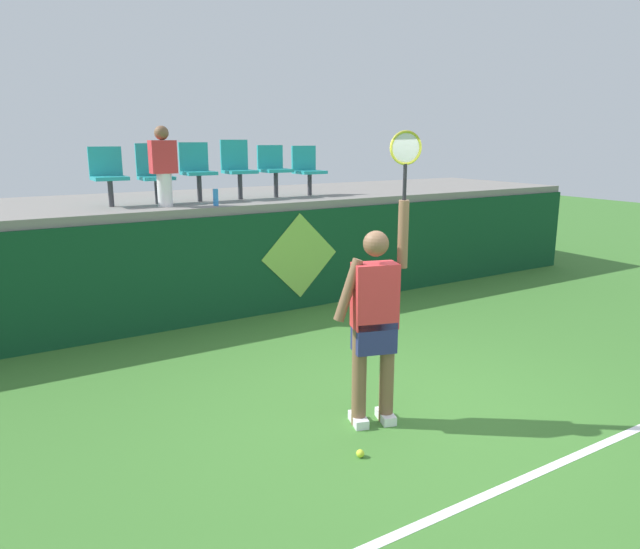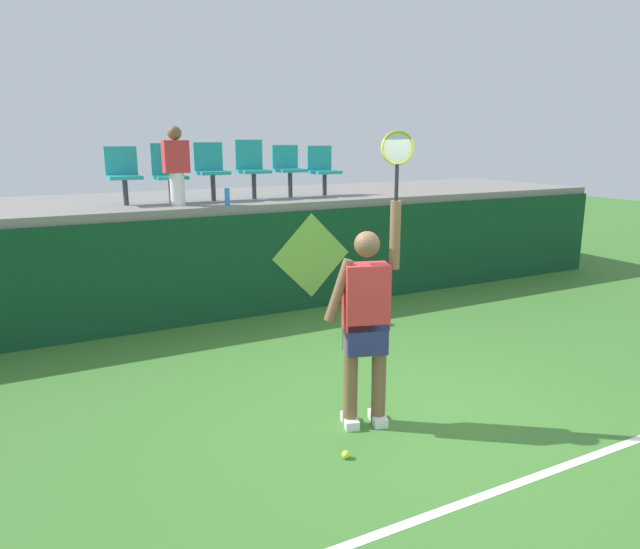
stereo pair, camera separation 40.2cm
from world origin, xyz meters
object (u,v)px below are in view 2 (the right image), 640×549
at_px(stadium_chair_0, 123,172).
at_px(stadium_chair_2, 211,168).
at_px(stadium_chair_4, 288,167).
at_px(spectator_0, 176,164).
at_px(stadium_chair_1, 169,171).
at_px(stadium_chair_3, 252,166).
at_px(tennis_ball, 346,455).
at_px(water_bottle, 227,197).
at_px(stadium_chair_5, 322,168).
at_px(tennis_player, 366,318).

height_order(stadium_chair_0, stadium_chair_2, stadium_chair_2).
bearing_deg(stadium_chair_4, stadium_chair_2, 179.73).
relative_size(stadium_chair_0, spectator_0, 0.75).
distance_m(stadium_chair_1, spectator_0, 0.46).
bearing_deg(spectator_0, stadium_chair_0, 145.31).
xyz_separation_m(stadium_chair_1, stadium_chair_3, (1.28, -0.00, 0.04)).
height_order(tennis_ball, stadium_chair_0, stadium_chair_0).
bearing_deg(stadium_chair_1, water_bottle, -48.47).
xyz_separation_m(stadium_chair_2, stadium_chair_4, (1.26, -0.01, -0.01)).
xyz_separation_m(water_bottle, stadium_chair_5, (1.88, 0.70, 0.33)).
distance_m(water_bottle, stadium_chair_1, 1.00).
height_order(stadium_chair_0, stadium_chair_5, stadium_chair_0).
xyz_separation_m(tennis_ball, stadium_chair_4, (1.77, 4.90, 2.04)).
height_order(stadium_chair_3, spectator_0, spectator_0).
relative_size(tennis_ball, stadium_chair_2, 0.08).
relative_size(tennis_ball, stadium_chair_0, 0.08).
distance_m(stadium_chair_2, stadium_chair_5, 1.88).
bearing_deg(stadium_chair_3, stadium_chair_0, -179.83).
height_order(tennis_player, stadium_chair_1, tennis_player).
relative_size(tennis_player, stadium_chair_3, 2.88).
relative_size(water_bottle, spectator_0, 0.22).
bearing_deg(water_bottle, stadium_chair_3, 47.40).
bearing_deg(tennis_ball, stadium_chair_3, 76.72).
height_order(water_bottle, stadium_chair_0, stadium_chair_0).
height_order(tennis_ball, stadium_chair_1, stadium_chair_1).
distance_m(stadium_chair_2, spectator_0, 0.77).
bearing_deg(tennis_ball, spectator_0, 91.49).
relative_size(tennis_player, water_bottle, 11.06).
xyz_separation_m(stadium_chair_4, stadium_chair_5, (0.62, 0.00, -0.03)).
bearing_deg(stadium_chair_1, tennis_ball, -88.64).
xyz_separation_m(tennis_player, stadium_chair_2, (0.06, 4.48, 1.09)).
distance_m(stadium_chair_3, spectator_0, 1.35).
height_order(tennis_ball, stadium_chair_5, stadium_chair_5).
xyz_separation_m(tennis_ball, stadium_chair_3, (1.16, 4.91, 2.07)).
xyz_separation_m(water_bottle, stadium_chair_4, (1.26, 0.70, 0.35)).
distance_m(stadium_chair_1, stadium_chair_4, 1.89).
height_order(tennis_ball, water_bottle, water_bottle).
relative_size(water_bottle, stadium_chair_0, 0.29).
distance_m(stadium_chair_3, stadium_chair_4, 0.61).
bearing_deg(tennis_player, stadium_chair_1, 97.16).
bearing_deg(stadium_chair_1, tennis_player, -82.84).
xyz_separation_m(stadium_chair_0, spectator_0, (0.63, -0.44, 0.11)).
xyz_separation_m(stadium_chair_0, stadium_chair_1, (0.63, 0.01, 0.00)).
bearing_deg(spectator_0, tennis_ball, -88.51).
distance_m(tennis_ball, stadium_chair_2, 5.35).
bearing_deg(stadium_chair_5, tennis_player, -113.49).
xyz_separation_m(tennis_player, stadium_chair_5, (1.95, 4.48, 1.05)).
bearing_deg(stadium_chair_1, stadium_chair_2, -0.47).
xyz_separation_m(tennis_ball, stadium_chair_1, (-0.12, 4.91, 2.02)).
bearing_deg(stadium_chair_3, spectator_0, -160.79).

